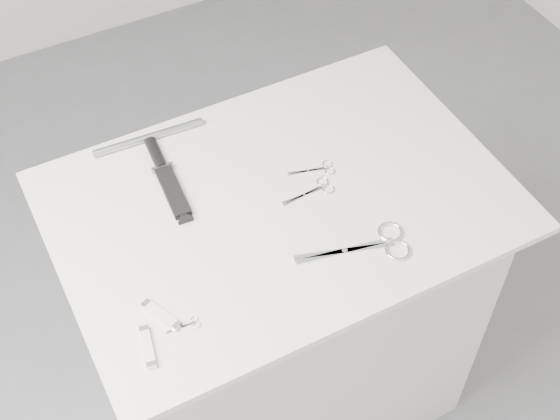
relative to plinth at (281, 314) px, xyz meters
name	(u,v)px	position (x,y,z in m)	size (l,w,h in m)	color
ground	(281,392)	(0.00, 0.00, -0.46)	(4.00, 4.00, 0.01)	slate
plinth	(281,314)	(0.00, 0.00, 0.00)	(0.90, 0.60, 0.90)	beige
display_board	(281,202)	(0.00, 0.00, 0.46)	(1.00, 0.70, 0.02)	beige
large_shears	(377,245)	(0.12, -0.21, 0.47)	(0.25, 0.12, 0.01)	silver
embroidery_scissors_a	(316,189)	(0.08, -0.01, 0.47)	(0.13, 0.05, 0.00)	silver
embroidery_scissors_b	(319,169)	(0.12, 0.04, 0.47)	(0.11, 0.06, 0.00)	silver
tiny_scissors	(188,325)	(-0.31, -0.20, 0.47)	(0.07, 0.03, 0.00)	silver
sheathed_knife	(165,174)	(-0.20, 0.18, 0.48)	(0.06, 0.25, 0.03)	black
pocket_knife_a	(148,347)	(-0.40, -0.22, 0.48)	(0.04, 0.09, 0.01)	silver
pocket_knife_b	(161,315)	(-0.35, -0.16, 0.48)	(0.06, 0.09, 0.01)	silver
metal_rail	(149,137)	(-0.19, 0.31, 0.48)	(0.02, 0.02, 0.27)	gray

